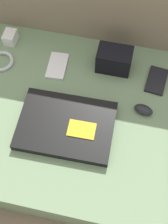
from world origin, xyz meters
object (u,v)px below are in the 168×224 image
computer_mouse (144,110)px  phone_black (57,66)px  laptop (66,126)px  phone_silver (156,81)px  charger_brick (10,37)px  camera_pouch (114,60)px

computer_mouse → phone_black: (-0.34, 0.12, -0.01)m
laptop → phone_silver: bearing=41.0°
laptop → phone_black: 0.26m
laptop → charger_brick: (-0.30, 0.32, 0.01)m
phone_black → charger_brick: bearing=156.0°
laptop → camera_pouch: 0.30m
phone_black → camera_pouch: size_ratio=0.97×
laptop → camera_pouch: camera_pouch is taller
laptop → phone_silver: laptop is taller
laptop → phone_black: (-0.09, 0.24, -0.01)m
computer_mouse → charger_brick: bearing=172.1°
laptop → phone_black: size_ratio=2.65×
phone_black → charger_brick: (-0.21, 0.08, 0.02)m
laptop → phone_silver: (0.28, 0.25, -0.01)m
computer_mouse → phone_silver: size_ratio=0.60×
laptop → computer_mouse: (0.24, 0.11, 0.00)m
computer_mouse → charger_brick: size_ratio=1.23×
computer_mouse → laptop: bearing=-142.3°
computer_mouse → phone_silver: bearing=89.6°
laptop → camera_pouch: (0.11, 0.28, 0.03)m
camera_pouch → charger_brick: camera_pouch is taller
phone_black → computer_mouse: bearing=-22.8°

